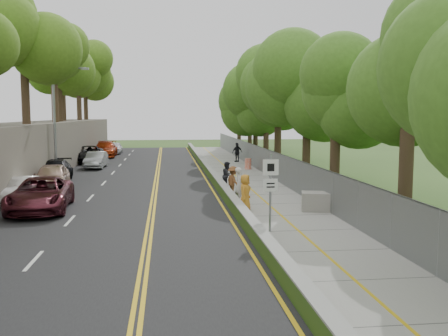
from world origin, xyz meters
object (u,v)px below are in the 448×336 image
at_px(car_1, 20,190).
at_px(person_far, 237,152).
at_px(signpost, 270,184).
at_px(car_2, 41,194).
at_px(streetlight, 58,115).
at_px(painter_0, 245,192).
at_px(construction_barrel, 248,164).
at_px(concrete_block, 316,201).

height_order(car_1, person_far, person_far).
xyz_separation_m(signpost, car_2, (-10.05, 5.50, -1.13)).
bearing_deg(car_2, person_far, 57.12).
distance_m(streetlight, painter_0, 17.27).
xyz_separation_m(construction_barrel, concrete_block, (0.27, -18.29, -0.01)).
distance_m(construction_barrel, painter_0, 18.13).
height_order(signpost, person_far, signpost).
bearing_deg(painter_0, car_1, 98.11).
distance_m(car_2, painter_0, 9.81).
distance_m(streetlight, car_2, 12.22).
height_order(signpost, construction_barrel, signpost).
distance_m(car_1, car_2, 2.82).
relative_size(construction_barrel, painter_0, 0.52).
bearing_deg(painter_0, signpost, -151.33).
distance_m(streetlight, person_far, 18.91).
bearing_deg(streetlight, person_far, 39.47).
relative_size(signpost, painter_0, 1.78).
height_order(streetlight, signpost, streetlight).
distance_m(concrete_block, car_2, 13.21).
relative_size(car_2, painter_0, 3.27).
bearing_deg(car_2, signpost, -32.68).
xyz_separation_m(car_2, painter_0, (9.75, -1.08, 0.09)).
distance_m(painter_0, person_far, 24.59).
height_order(construction_barrel, concrete_block, construction_barrel).
height_order(construction_barrel, car_1, car_1).
distance_m(streetlight, construction_barrel, 15.80).
xyz_separation_m(signpost, person_far, (2.81, 28.81, -0.97)).
height_order(signpost, car_1, signpost).
bearing_deg(streetlight, concrete_block, -41.80).
distance_m(signpost, concrete_block, 5.24).
bearing_deg(concrete_block, construction_barrel, 90.84).
xyz_separation_m(streetlight, car_2, (1.46, -11.52, -3.81)).
relative_size(streetlight, concrete_block, 6.02).
bearing_deg(signpost, painter_0, 93.88).
distance_m(car_2, person_far, 26.62).
bearing_deg(construction_barrel, painter_0, -99.84).
relative_size(signpost, construction_barrel, 3.42).
height_order(streetlight, car_1, streetlight).
xyz_separation_m(signpost, construction_barrel, (2.80, 22.27, -1.46)).
height_order(streetlight, painter_0, streetlight).
xyz_separation_m(streetlight, car_1, (-0.14, -9.20, -3.92)).
height_order(car_1, painter_0, painter_0).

